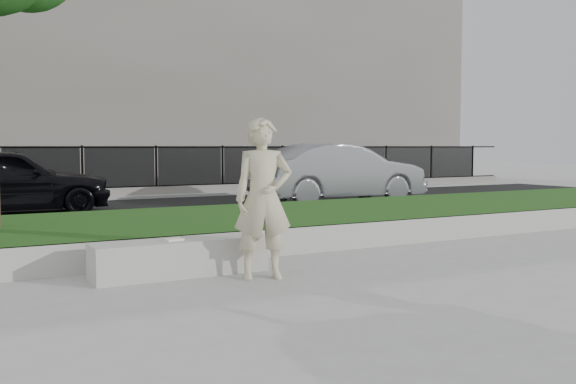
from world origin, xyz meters
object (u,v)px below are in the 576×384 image
car_dark (6,181)px  man (263,199)px  car_silver (339,173)px  book (174,239)px  stone_bench (181,257)px

car_dark → man: bearing=-164.1°
man → car_silver: man is taller
book → car_silver: bearing=35.1°
stone_bench → book: bearing=-162.7°
man → car_dark: (-2.01, 8.91, -0.15)m
car_dark → car_silver: 8.41m
book → car_dark: size_ratio=0.05×
stone_bench → man: 1.29m
book → car_silver: 10.29m
man → book: 1.22m
stone_bench → car_dark: car_dark is taller
man → car_silver: 10.14m
book → car_silver: size_ratio=0.04×
stone_bench → car_dark: bearing=98.2°
stone_bench → car_silver: size_ratio=0.44×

